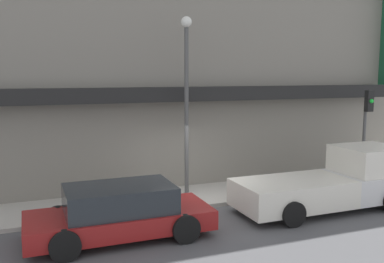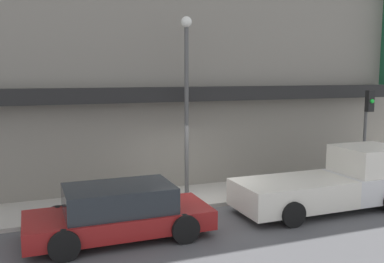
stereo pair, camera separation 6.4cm
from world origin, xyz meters
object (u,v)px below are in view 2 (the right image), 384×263
at_px(pickup_truck, 335,182).
at_px(parked_car, 119,212).
at_px(street_lamp, 186,86).
at_px(fire_hydrant, 123,198).
at_px(traffic_light, 367,119).

xyz_separation_m(pickup_truck, parked_car, (-6.80, 0.00, -0.14)).
relative_size(pickup_truck, street_lamp, 0.98).
relative_size(fire_hydrant, street_lamp, 0.10).
relative_size(pickup_truck, fire_hydrant, 9.82).
distance_m(pickup_truck, street_lamp, 5.62).
distance_m(parked_car, fire_hydrant, 2.16).
height_order(pickup_truck, street_lamp, street_lamp).
xyz_separation_m(pickup_truck, fire_hydrant, (-6.27, 2.08, -0.40)).
bearing_deg(street_lamp, traffic_light, -5.41).
bearing_deg(fire_hydrant, parked_car, -104.53).
bearing_deg(parked_car, street_lamp, 43.91).
relative_size(parked_car, street_lamp, 0.79).
bearing_deg(fire_hydrant, street_lamp, 14.03).
xyz_separation_m(fire_hydrant, street_lamp, (2.30, 0.57, 3.37)).
bearing_deg(pickup_truck, fire_hydrant, 160.13).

